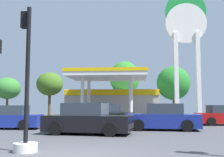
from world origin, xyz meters
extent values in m
plane|color=#47474C|center=(0.00, 0.00, 0.00)|extent=(90.00, 90.00, 0.00)
cube|color=#ADA89E|center=(-0.73, 25.08, 1.62)|extent=(10.50, 5.71, 3.24)
cube|color=#EAB70C|center=(-0.73, 22.18, 2.89)|extent=(10.50, 0.12, 0.60)
cube|color=white|center=(-0.73, 18.64, 4.26)|extent=(7.34, 6.58, 0.35)
cube|color=#EAB70C|center=(-0.73, 18.64, 4.58)|extent=(7.44, 6.68, 0.30)
cylinder|color=silver|center=(-2.93, 16.83, 2.04)|extent=(0.32, 0.32, 4.08)
cylinder|color=silver|center=(1.48, 16.83, 2.04)|extent=(0.32, 0.32, 4.08)
cylinder|color=silver|center=(-2.93, 20.45, 2.04)|extent=(0.32, 0.32, 4.08)
cylinder|color=silver|center=(1.48, 20.45, 2.04)|extent=(0.32, 0.32, 4.08)
cube|color=#4C4C51|center=(-0.73, 18.64, 0.55)|extent=(0.90, 0.60, 1.10)
cube|color=white|center=(5.97, 19.53, 4.39)|extent=(0.40, 0.56, 8.78)
cube|color=white|center=(8.12, 19.53, 4.39)|extent=(0.40, 0.56, 8.78)
cylinder|color=white|center=(7.04, 19.53, 9.70)|extent=(4.09, 0.22, 4.09)
cylinder|color=#198C38|center=(7.04, 19.55, 10.93)|extent=(4.09, 0.22, 4.09)
cube|color=white|center=(7.04, 19.59, 10.31)|extent=(3.76, 0.08, 0.74)
cylinder|color=black|center=(2.02, 8.01, 0.34)|extent=(0.69, 0.29, 0.67)
cylinder|color=black|center=(2.19, 9.82, 0.34)|extent=(0.69, 0.29, 0.67)
cylinder|color=black|center=(4.75, 7.75, 0.34)|extent=(0.69, 0.29, 0.67)
cylinder|color=black|center=(4.93, 9.56, 0.34)|extent=(0.69, 0.29, 0.67)
cube|color=navy|center=(3.47, 8.78, 0.56)|extent=(4.58, 2.26, 0.80)
cube|color=#2D3842|center=(3.63, 8.77, 1.25)|extent=(2.25, 1.84, 0.67)
cube|color=black|center=(1.31, 8.99, 0.44)|extent=(0.29, 1.77, 0.25)
cylinder|color=black|center=(-1.69, 11.31, 0.33)|extent=(0.68, 0.30, 0.66)
cylinder|color=black|center=(-1.88, 13.08, 0.33)|extent=(0.68, 0.30, 0.66)
cylinder|color=black|center=(0.99, 11.61, 0.33)|extent=(0.68, 0.30, 0.66)
cylinder|color=black|center=(0.79, 13.38, 0.33)|extent=(0.68, 0.30, 0.66)
cube|color=black|center=(-0.45, 12.35, 0.55)|extent=(4.52, 2.29, 0.79)
cube|color=#2D3842|center=(-0.29, 12.36, 1.23)|extent=(2.23, 1.83, 0.66)
cube|color=black|center=(-2.56, 12.11, 0.43)|extent=(0.31, 1.73, 0.25)
cylinder|color=black|center=(7.20, 14.14, 0.32)|extent=(0.65, 0.26, 0.63)
cylinder|color=black|center=(7.33, 12.44, 0.32)|extent=(0.65, 0.26, 0.63)
cube|color=#A51111|center=(8.55, 13.38, 0.52)|extent=(4.27, 2.04, 0.75)
cube|color=#2D3842|center=(8.40, 13.37, 1.18)|extent=(2.09, 1.68, 0.63)
cylinder|color=black|center=(-4.88, 8.11, 0.31)|extent=(0.64, 0.25, 0.63)
cylinder|color=black|center=(-4.98, 9.79, 0.31)|extent=(0.64, 0.25, 0.63)
cube|color=navy|center=(-6.21, 8.87, 0.52)|extent=(4.22, 1.97, 0.75)
cube|color=#2D3842|center=(-6.06, 8.88, 1.17)|extent=(2.05, 1.65, 0.63)
cylinder|color=black|center=(0.89, 6.77, 0.34)|extent=(0.71, 0.33, 0.68)
cylinder|color=black|center=(0.63, 4.96, 0.34)|extent=(0.71, 0.33, 0.68)
cylinder|color=black|center=(-1.85, 7.16, 0.34)|extent=(0.71, 0.33, 0.68)
cylinder|color=black|center=(-2.11, 5.35, 0.34)|extent=(0.71, 0.33, 0.68)
cube|color=black|center=(-0.61, 6.06, 0.56)|extent=(4.69, 2.49, 0.81)
cube|color=#2D3842|center=(-0.77, 6.09, 1.26)|extent=(2.34, 1.94, 0.68)
cube|color=black|center=(1.56, 5.75, 0.45)|extent=(0.38, 1.78, 0.26)
cylinder|color=silver|center=(-1.73, 0.46, 0.14)|extent=(0.77, 0.77, 0.29)
cylinder|color=black|center=(-1.73, 0.46, 2.54)|extent=(0.14, 0.14, 4.49)
cube|color=black|center=(-1.95, 0.62, 4.40)|extent=(0.21, 0.20, 0.57)
sphere|color=red|center=(-1.95, 0.74, 4.58)|extent=(0.15, 0.15, 0.15)
sphere|color=#D89E0C|center=(-1.95, 0.74, 4.40)|extent=(0.15, 0.15, 0.15)
sphere|color=green|center=(-1.95, 0.74, 4.22)|extent=(0.15, 0.15, 0.15)
sphere|color=red|center=(-3.88, 2.79, 4.12)|extent=(0.15, 0.15, 0.15)
sphere|color=#D89E0C|center=(-3.88, 2.79, 3.94)|extent=(0.15, 0.15, 0.15)
sphere|color=green|center=(-3.88, 2.79, 3.76)|extent=(0.15, 0.15, 0.15)
cylinder|color=brown|center=(-15.94, 29.48, 1.24)|extent=(0.32, 0.32, 2.48)
ellipsoid|color=#347A31|center=(-15.94, 29.48, 3.82)|extent=(3.59, 3.59, 3.03)
cylinder|color=brown|center=(-9.47, 28.12, 1.49)|extent=(0.35, 0.35, 2.98)
ellipsoid|color=#3D631E|center=(-9.47, 28.12, 4.30)|extent=(3.53, 3.53, 3.13)
cylinder|color=brown|center=(0.55, 27.95, 1.79)|extent=(0.36, 0.36, 3.58)
ellipsoid|color=#2F7E2B|center=(0.55, 27.95, 5.05)|extent=(3.93, 3.93, 4.30)
cylinder|color=brown|center=(6.81, 27.72, 1.35)|extent=(0.28, 0.28, 2.70)
ellipsoid|color=#247528|center=(6.81, 27.72, 4.29)|extent=(4.22, 4.22, 4.30)
camera|label=1|loc=(1.77, -8.43, 1.51)|focal=44.84mm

